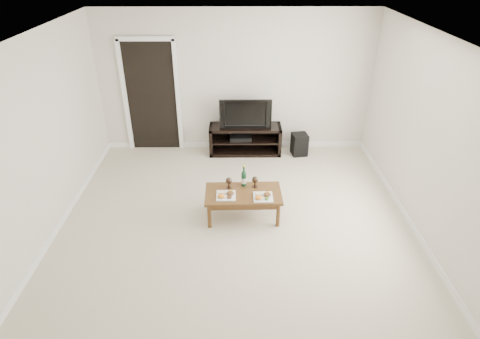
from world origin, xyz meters
name	(u,v)px	position (x,y,z in m)	size (l,w,h in m)	color
floor	(236,234)	(0.00, 0.00, 0.00)	(5.50, 5.50, 0.00)	beige
back_wall	(235,82)	(0.00, 2.77, 1.30)	(5.00, 0.04, 2.60)	beige
ceiling	(234,40)	(0.00, 0.00, 2.62)	(5.00, 5.50, 0.04)	white
doorway	(152,98)	(-1.55, 2.73, 1.02)	(0.90, 0.02, 2.05)	black
media_console	(245,139)	(0.18, 2.50, 0.28)	(1.35, 0.45, 0.55)	black
television	(245,112)	(0.18, 2.50, 0.82)	(0.95, 0.12, 0.55)	black
av_receiver	(241,137)	(0.09, 2.48, 0.33)	(0.40, 0.30, 0.08)	black
subwoofer	(299,144)	(1.21, 2.41, 0.21)	(0.28, 0.28, 0.41)	black
coffee_table	(243,205)	(0.11, 0.41, 0.21)	(1.09, 0.59, 0.42)	#573618
plate_left	(226,194)	(-0.13, 0.32, 0.45)	(0.27, 0.27, 0.07)	white
plate_right	(263,196)	(0.39, 0.28, 0.45)	(0.27, 0.27, 0.07)	white
wine_bottle	(244,175)	(0.12, 0.60, 0.59)	(0.07, 0.07, 0.35)	#0E341D
goblet_left	(229,183)	(-0.09, 0.54, 0.51)	(0.09, 0.09, 0.17)	#35261D
goblet_right	(255,182)	(0.28, 0.57, 0.51)	(0.09, 0.09, 0.17)	#35261D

